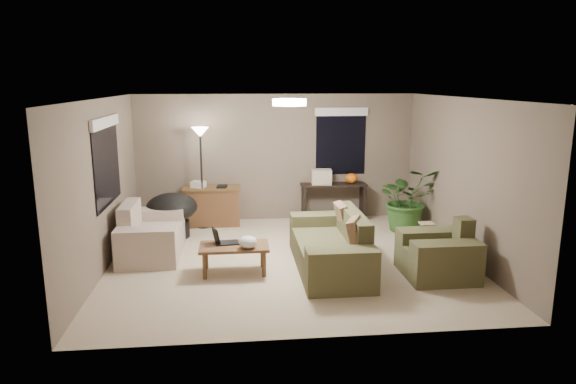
{
  "coord_description": "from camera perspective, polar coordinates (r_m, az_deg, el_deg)",
  "views": [
    {
      "loc": [
        -0.81,
        -7.58,
        2.75
      ],
      "look_at": [
        0.0,
        0.2,
        1.05
      ],
      "focal_mm": 32.0,
      "sensor_mm": 36.0,
      "label": 1
    }
  ],
  "objects": [
    {
      "name": "papasan_chair",
      "position": [
        9.37,
        -12.77,
        -2.16
      ],
      "size": [
        1.19,
        1.19,
        0.8
      ],
      "color": "black",
      "rests_on": "ground"
    },
    {
      "name": "pumpkin",
      "position": [
        10.26,
        7.04,
        1.51
      ],
      "size": [
        0.29,
        0.29,
        0.2
      ],
      "primitive_type": "ellipsoid",
      "rotation": [
        0.0,
        0.0,
        -0.2
      ],
      "color": "orange",
      "rests_on": "console_table"
    },
    {
      "name": "laptop",
      "position": [
        7.58,
        -7.3,
        -5.27
      ],
      "size": [
        0.41,
        0.27,
        0.24
      ],
      "color": "black",
      "rests_on": "coffee_table"
    },
    {
      "name": "throw_pillows",
      "position": [
        7.67,
        6.84,
        -3.72
      ],
      "size": [
        0.4,
        1.38,
        0.47
      ],
      "color": "#8C7251",
      "rests_on": "main_sofa"
    },
    {
      "name": "desk_papers",
      "position": [
        9.94,
        -9.4,
        0.8
      ],
      "size": [
        0.71,
        0.31,
        0.12
      ],
      "color": "silver",
      "rests_on": "desk"
    },
    {
      "name": "room_shell",
      "position": [
        7.77,
        0.15,
        1.13
      ],
      "size": [
        5.5,
        5.5,
        5.5
      ],
      "color": "#C3B091",
      "rests_on": "ground"
    },
    {
      "name": "loveseat",
      "position": [
        8.59,
        -15.06,
        -4.77
      ],
      "size": [
        0.9,
        1.6,
        0.85
      ],
      "color": "beige",
      "rests_on": "ground"
    },
    {
      "name": "plastic_bag",
      "position": [
        7.33,
        -4.45,
        -5.58
      ],
      "size": [
        0.28,
        0.25,
        0.18
      ],
      "primitive_type": "ellipsoid",
      "rotation": [
        0.0,
        0.0,
        -0.1
      ],
      "color": "white",
      "rests_on": "coffee_table"
    },
    {
      "name": "cat_scratching_post",
      "position": [
        8.69,
        15.1,
        -5.14
      ],
      "size": [
        0.32,
        0.32,
        0.5
      ],
      "color": "tan",
      "rests_on": "ground"
    },
    {
      "name": "floor_lamp",
      "position": [
        9.71,
        -9.7,
        5.27
      ],
      "size": [
        0.32,
        0.32,
        1.91
      ],
      "color": "black",
      "rests_on": "ground"
    },
    {
      "name": "cardboard_box",
      "position": [
        10.14,
        3.74,
        1.7
      ],
      "size": [
        0.41,
        0.32,
        0.29
      ],
      "primitive_type": "cube",
      "rotation": [
        0.0,
        0.0,
        -0.08
      ],
      "color": "beige",
      "rests_on": "console_table"
    },
    {
      "name": "desk",
      "position": [
        10.03,
        -8.42,
        -1.54
      ],
      "size": [
        1.1,
        0.5,
        0.75
      ],
      "color": "brown",
      "rests_on": "ground"
    },
    {
      "name": "armchair",
      "position": [
        7.7,
        16.38,
        -6.83
      ],
      "size": [
        0.95,
        1.0,
        0.85
      ],
      "color": "#4C4B2D",
      "rests_on": "ground"
    },
    {
      "name": "window_left",
      "position": [
        8.17,
        -19.55,
        4.76
      ],
      "size": [
        0.05,
        1.56,
        1.33
      ],
      "color": "black",
      "rests_on": "room_shell"
    },
    {
      "name": "houseplant",
      "position": [
        9.78,
        13.08,
        -1.52
      ],
      "size": [
        1.09,
        1.21,
        0.94
      ],
      "primitive_type": "imported",
      "color": "#2D5923",
      "rests_on": "ground"
    },
    {
      "name": "ceiling_fixture",
      "position": [
        7.63,
        0.16,
        9.93
      ],
      "size": [
        0.5,
        0.5,
        0.1
      ],
      "primitive_type": "cylinder",
      "color": "white",
      "rests_on": "room_shell"
    },
    {
      "name": "coffee_table",
      "position": [
        7.52,
        -6.0,
        -6.36
      ],
      "size": [
        1.0,
        0.55,
        0.42
      ],
      "color": "brown",
      "rests_on": "ground"
    },
    {
      "name": "console_table",
      "position": [
        10.28,
        5.08,
        -0.79
      ],
      "size": [
        1.3,
        0.4,
        0.75
      ],
      "color": "black",
      "rests_on": "ground"
    },
    {
      "name": "window_back",
      "position": [
        10.32,
        5.92,
        6.85
      ],
      "size": [
        1.06,
        0.05,
        1.33
      ],
      "color": "black",
      "rests_on": "room_shell"
    },
    {
      "name": "main_sofa",
      "position": [
        7.73,
        4.92,
        -6.32
      ],
      "size": [
        0.95,
        2.2,
        0.85
      ],
      "color": "#4A492C",
      "rests_on": "ground"
    }
  ]
}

